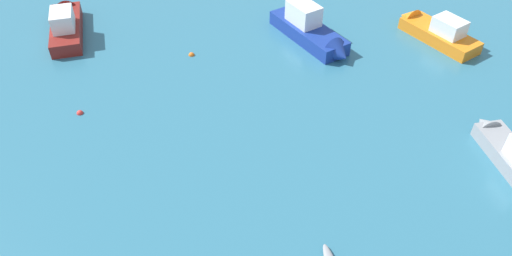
{
  "coord_description": "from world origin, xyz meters",
  "views": [
    {
      "loc": [
        -0.84,
        3.84,
        17.03
      ],
      "look_at": [
        0.0,
        22.83,
        0.15
      ],
      "focal_mm": 34.34,
      "sensor_mm": 36.0,
      "label": 1
    }
  ],
  "objects_px": {
    "motor_launch_maroon_outer_right": "(66,23)",
    "mooring_buoy_between_boats_left": "(80,113)",
    "motor_launch_orange_back_row_right": "(434,30)",
    "motor_launch_deep_blue_back_row_left": "(313,32)",
    "motor_launch_grey_midfield_left": "(511,153)",
    "mooring_buoy_far_field": "(192,55)"
  },
  "relations": [
    {
      "from": "motor_launch_maroon_outer_right",
      "to": "mooring_buoy_between_boats_left",
      "type": "bearing_deg",
      "value": -72.71
    },
    {
      "from": "motor_launch_maroon_outer_right",
      "to": "mooring_buoy_between_boats_left",
      "type": "distance_m",
      "value": 9.21
    },
    {
      "from": "motor_launch_orange_back_row_right",
      "to": "motor_launch_deep_blue_back_row_left",
      "type": "height_order",
      "value": "motor_launch_deep_blue_back_row_left"
    },
    {
      "from": "motor_launch_deep_blue_back_row_left",
      "to": "motor_launch_grey_midfield_left",
      "type": "bearing_deg",
      "value": -54.56
    },
    {
      "from": "motor_launch_maroon_outer_right",
      "to": "mooring_buoy_far_field",
      "type": "xyz_separation_m",
      "value": [
        8.47,
        -3.3,
        -0.66
      ]
    },
    {
      "from": "motor_launch_deep_blue_back_row_left",
      "to": "motor_launch_maroon_outer_right",
      "type": "xyz_separation_m",
      "value": [
        -16.26,
        2.02,
        -0.06
      ]
    },
    {
      "from": "motor_launch_maroon_outer_right",
      "to": "motor_launch_grey_midfield_left",
      "type": "distance_m",
      "value": 27.79
    },
    {
      "from": "motor_launch_grey_midfield_left",
      "to": "mooring_buoy_far_field",
      "type": "height_order",
      "value": "motor_launch_grey_midfield_left"
    },
    {
      "from": "mooring_buoy_far_field",
      "to": "motor_launch_orange_back_row_right",
      "type": "bearing_deg",
      "value": 5.05
    },
    {
      "from": "motor_launch_deep_blue_back_row_left",
      "to": "motor_launch_orange_back_row_right",
      "type": "bearing_deg",
      "value": 0.83
    },
    {
      "from": "motor_launch_orange_back_row_right",
      "to": "mooring_buoy_far_field",
      "type": "height_order",
      "value": "motor_launch_orange_back_row_right"
    },
    {
      "from": "motor_launch_deep_blue_back_row_left",
      "to": "mooring_buoy_between_boats_left",
      "type": "bearing_deg",
      "value": -153.47
    },
    {
      "from": "motor_launch_orange_back_row_right",
      "to": "motor_launch_deep_blue_back_row_left",
      "type": "relative_size",
      "value": 0.87
    },
    {
      "from": "motor_launch_deep_blue_back_row_left",
      "to": "motor_launch_maroon_outer_right",
      "type": "distance_m",
      "value": 16.39
    },
    {
      "from": "motor_launch_orange_back_row_right",
      "to": "motor_launch_maroon_outer_right",
      "type": "xyz_separation_m",
      "value": [
        -24.3,
        1.9,
        0.07
      ]
    },
    {
      "from": "motor_launch_deep_blue_back_row_left",
      "to": "mooring_buoy_between_boats_left",
      "type": "height_order",
      "value": "motor_launch_deep_blue_back_row_left"
    },
    {
      "from": "motor_launch_deep_blue_back_row_left",
      "to": "mooring_buoy_between_boats_left",
      "type": "distance_m",
      "value": 15.14
    },
    {
      "from": "motor_launch_grey_midfield_left",
      "to": "motor_launch_deep_blue_back_row_left",
      "type": "bearing_deg",
      "value": 125.44
    },
    {
      "from": "motor_launch_grey_midfield_left",
      "to": "mooring_buoy_between_boats_left",
      "type": "height_order",
      "value": "motor_launch_grey_midfield_left"
    },
    {
      "from": "motor_launch_deep_blue_back_row_left",
      "to": "motor_launch_grey_midfield_left",
      "type": "xyz_separation_m",
      "value": [
        8.09,
        -11.36,
        -0.12
      ]
    },
    {
      "from": "mooring_buoy_between_boats_left",
      "to": "mooring_buoy_far_field",
      "type": "xyz_separation_m",
      "value": [
        5.74,
        5.47,
        0.0
      ]
    },
    {
      "from": "mooring_buoy_between_boats_left",
      "to": "mooring_buoy_far_field",
      "type": "height_order",
      "value": "mooring_buoy_far_field"
    }
  ]
}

